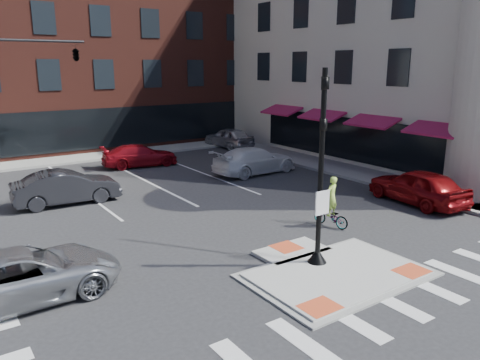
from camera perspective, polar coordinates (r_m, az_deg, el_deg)
ground at (r=14.98m, az=10.42°, el=-10.73°), size 120.00×120.00×0.00m
refuge_island at (r=14.79m, az=11.15°, el=-10.87°), size 5.40×4.65×0.13m
sidewalk_e at (r=29.00m, az=11.72°, el=1.49°), size 3.00×24.00×0.15m
sidewalk_n at (r=34.54m, az=-12.29°, el=3.44°), size 26.00×3.00×0.15m
building_n at (r=43.45m, az=-18.09°, el=15.43°), size 24.40×18.40×15.50m
building_e at (r=37.75m, az=22.47°, el=15.76°), size 21.90×23.90×17.70m
building_far_right at (r=66.22m, az=-18.57°, el=13.10°), size 12.00×12.00×12.00m
signal_pole at (r=14.43m, az=9.73°, el=-1.68°), size 0.60×0.60×5.98m
mast_arm_signal at (r=28.22m, az=-22.24°, el=12.99°), size 6.10×2.24×8.00m
silver_suv at (r=13.98m, az=-24.90°, el=-10.51°), size 5.20×2.52×1.43m
red_sedan at (r=22.68m, az=20.85°, el=-0.71°), size 2.39×4.91×1.61m
white_pickup at (r=27.14m, az=1.81°, el=2.41°), size 5.38×2.44×1.53m
bg_car_dark at (r=22.60m, az=-20.40°, el=-0.83°), size 4.74×1.90×1.53m
bg_car_silver at (r=35.66m, az=-1.37°, el=5.21°), size 2.16×4.63×1.54m
bg_car_red at (r=29.72m, az=-12.11°, el=2.94°), size 4.86×2.55×1.34m
cyclist at (r=18.58m, az=11.03°, el=-3.59°), size 0.82×1.62×2.01m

